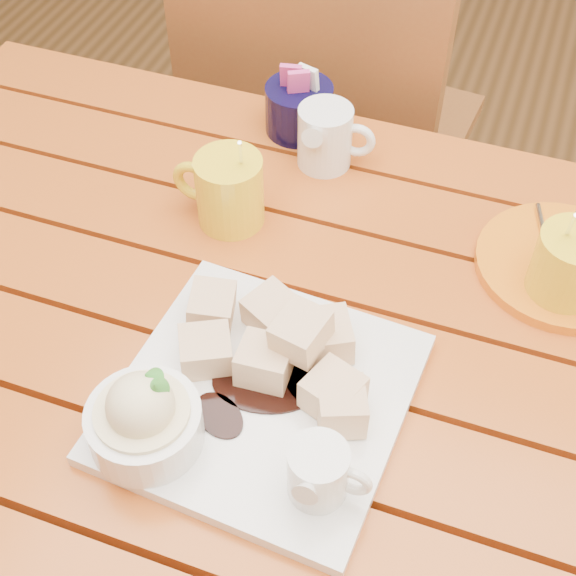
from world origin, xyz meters
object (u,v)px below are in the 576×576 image
at_px(coffee_mug_left, 228,189).
at_px(coffee_mug_right, 571,267).
at_px(chair_far, 325,134).
at_px(table, 275,379).
at_px(dessert_plate, 236,396).
at_px(orange_saucer, 564,266).

height_order(coffee_mug_left, coffee_mug_right, same).
bearing_deg(chair_far, table, 106.74).
height_order(table, coffee_mug_left, coffee_mug_left).
height_order(table, chair_far, chair_far).
distance_m(table, chair_far, 0.63).
xyz_separation_m(coffee_mug_right, chair_far, (-0.43, 0.46, -0.26)).
bearing_deg(dessert_plate, orange_saucer, 47.70).
height_order(coffee_mug_right, orange_saucer, coffee_mug_right).
bearing_deg(orange_saucer, table, -146.74).
bearing_deg(coffee_mug_right, dessert_plate, -159.17).
relative_size(table, dessert_plate, 4.03).
relative_size(coffee_mug_left, orange_saucer, 0.68).
bearing_deg(table, orange_saucer, 33.26).
bearing_deg(coffee_mug_left, dessert_plate, -64.09).
height_order(coffee_mug_left, orange_saucer, coffee_mug_left).
bearing_deg(dessert_plate, coffee_mug_left, 114.14).
xyz_separation_m(orange_saucer, chair_far, (-0.42, 0.42, -0.22)).
height_order(dessert_plate, coffee_mug_right, coffee_mug_right).
height_order(dessert_plate, chair_far, chair_far).
distance_m(table, coffee_mug_right, 0.37).
distance_m(coffee_mug_left, coffee_mug_right, 0.41).
xyz_separation_m(dessert_plate, coffee_mug_right, (0.29, 0.27, 0.02)).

